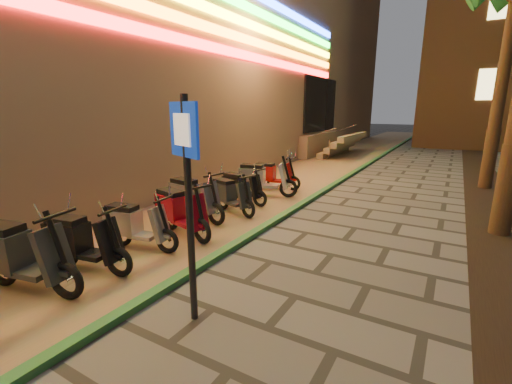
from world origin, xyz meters
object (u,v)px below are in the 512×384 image
Objects in this scene: scooter_5 at (17,254)px; scooter_10 at (229,194)px; pedestrian_sign at (187,181)px; scooter_9 at (192,197)px; scooter_11 at (240,187)px; scooter_13 at (272,174)px; scooter_6 at (80,241)px; scooter_12 at (261,178)px; scooter_8 at (178,210)px; scooter_7 at (134,225)px.

scooter_5 reaches higher than scooter_10.
pedestrian_sign is at bearing -44.55° from scooter_10.
scooter_5 is at bearing -143.91° from pedestrian_sign.
scooter_11 is (0.23, 1.79, -0.07)m from scooter_9.
scooter_9 is 1.11× the size of scooter_13.
scooter_6 is at bearing -77.40° from scooter_10.
scooter_13 is at bearing 95.97° from scooter_9.
scooter_12 is at bearing -88.94° from scooter_13.
scooter_13 reaches higher than scooter_10.
scooter_9 is at bearing -100.89° from scooter_13.
scooter_8 reaches higher than scooter_6.
scooter_6 is at bearing -162.29° from pedestrian_sign.
scooter_10 is at bearing 75.21° from scooter_7.
scooter_9 is 1.81m from scooter_11.
pedestrian_sign is 5.71m from scooter_11.
scooter_11 is 0.96× the size of scooter_13.
pedestrian_sign reaches higher than scooter_5.
scooter_10 is (0.44, 4.80, -0.10)m from scooter_5.
scooter_8 is 3.73m from scooter_12.
scooter_8 is 1.07m from scooter_9.
scooter_11 is (-0.22, 2.76, -0.06)m from scooter_8.
scooter_8 is 1.87m from scooter_10.
scooter_5 is 1.19× the size of scooter_7.
pedestrian_sign reaches higher than scooter_8.
scooter_6 is 1.06m from scooter_7.
scooter_6 is 3.95m from scooter_10.
scooter_13 is (-0.16, 1.03, -0.07)m from scooter_12.
scooter_6 is 1.09× the size of scooter_10.
scooter_5 is 1.22× the size of scooter_10.
scooter_6 is 0.93× the size of scooter_12.
scooter_11 is 2.00m from scooter_13.
scooter_5 reaches higher than scooter_11.
scooter_5 is at bearing -110.31° from scooter_6.
scooter_9 is (-0.20, 3.04, 0.03)m from scooter_6.
scooter_9 is at bearing 83.74° from scooter_6.
pedestrian_sign is 3.04m from scooter_7.
scooter_6 reaches higher than scooter_7.
pedestrian_sign reaches higher than scooter_6.
scooter_6 is (0.16, 0.87, -0.06)m from scooter_5.
scooter_7 is 2.89m from scooter_10.
scooter_8 is 2.77m from scooter_11.
scooter_12 is (-2.35, 5.94, -1.25)m from pedestrian_sign.
scooter_9 is 1.16× the size of scooter_11.
scooter_10 is 1.87m from scooter_12.
scooter_6 is 0.94× the size of scooter_9.
scooter_6 is 3.04m from scooter_9.
scooter_11 is (0.03, 4.83, -0.04)m from scooter_6.
scooter_10 is 1.00× the size of scooter_11.
scooter_8 is at bearing 68.49° from scooter_7.
scooter_7 is at bearing -107.87° from scooter_12.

